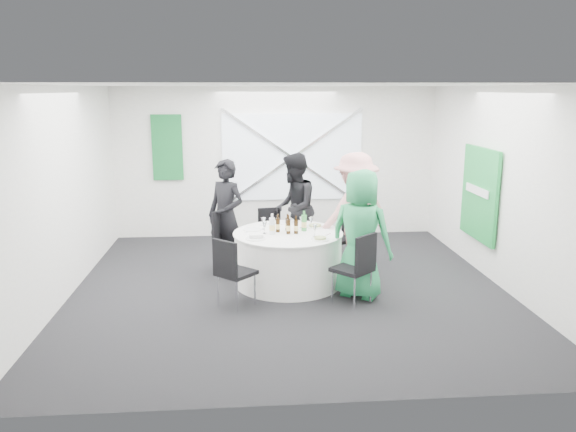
{
  "coord_description": "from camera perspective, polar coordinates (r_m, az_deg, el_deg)",
  "views": [
    {
      "loc": [
        -0.62,
        -7.48,
        2.75
      ],
      "look_at": [
        0.0,
        0.2,
        1.0
      ],
      "focal_mm": 35.0,
      "sensor_mm": 36.0,
      "label": 1
    }
  ],
  "objects": [
    {
      "name": "plate_front_left",
      "position": [
        7.63,
        -3.34,
        -2.3
      ],
      "size": [
        0.27,
        0.27,
        0.01
      ],
      "color": "white",
      "rests_on": "banquet_table"
    },
    {
      "name": "beer_bottle_d",
      "position": [
        7.86,
        0.03,
        -1.09
      ],
      "size": [
        0.06,
        0.06,
        0.27
      ],
      "color": "#331E09",
      "rests_on": "banquet_table"
    },
    {
      "name": "person_woman_pink",
      "position": [
        8.45,
        6.82,
        0.21
      ],
      "size": [
        1.31,
        0.94,
        1.84
      ],
      "primitive_type": "imported",
      "rotation": [
        0.0,
        0.0,
        -2.78
      ],
      "color": "#D58D8A",
      "rests_on": "floor"
    },
    {
      "name": "green_sign",
      "position": [
        8.97,
        18.87,
        2.15
      ],
      "size": [
        0.05,
        1.2,
        1.4
      ],
      "primitive_type": "cube",
      "color": "green",
      "rests_on": "wall_right"
    },
    {
      "name": "banquet_table",
      "position": [
        8.07,
        0.0,
        -4.3
      ],
      "size": [
        1.56,
        1.56,
        0.76
      ],
      "color": "white",
      "rests_on": "floor"
    },
    {
      "name": "chair_back_left",
      "position": [
        8.55,
        -6.16,
        -2.07
      ],
      "size": [
        0.61,
        0.61,
        0.96
      ],
      "rotation": [
        0.0,
        0.0,
        0.98
      ],
      "color": "black",
      "rests_on": "floor"
    },
    {
      "name": "wine_glass_a",
      "position": [
        8.13,
        -2.49,
        -0.48
      ],
      "size": [
        0.07,
        0.07,
        0.17
      ],
      "color": "white",
      "rests_on": "banquet_table"
    },
    {
      "name": "plate_back_left",
      "position": [
        8.12,
        -3.67,
        -1.37
      ],
      "size": [
        0.26,
        0.26,
        0.01
      ],
      "color": "white",
      "rests_on": "banquet_table"
    },
    {
      "name": "napkin",
      "position": [
        7.64,
        -3.26,
        -2.02
      ],
      "size": [
        0.19,
        0.14,
        0.05
      ],
      "primitive_type": "cube",
      "rotation": [
        0.0,
        0.0,
        0.08
      ],
      "color": "white",
      "rests_on": "plate_front_left"
    },
    {
      "name": "fork_a",
      "position": [
        8.52,
        0.54,
        -0.7
      ],
      "size": [
        0.15,
        0.03,
        0.01
      ],
      "primitive_type": "cube",
      "rotation": [
        0.0,
        0.0,
        1.65
      ],
      "color": "silver",
      "rests_on": "banquet_table"
    },
    {
      "name": "window_brace_b",
      "position": [
        10.52,
        0.44,
        5.97
      ],
      "size": [
        2.63,
        0.05,
        1.84
      ],
      "primitive_type": "cube",
      "rotation": [
        0.0,
        -0.97,
        0.0
      ],
      "color": "silver",
      "rests_on": "window_panel"
    },
    {
      "name": "wine_glass_b",
      "position": [
        8.2,
        1.4,
        -0.36
      ],
      "size": [
        0.07,
        0.07,
        0.17
      ],
      "color": "white",
      "rests_on": "banquet_table"
    },
    {
      "name": "plate_back",
      "position": [
        8.51,
        -0.12,
        -0.69
      ],
      "size": [
        0.27,
        0.27,
        0.01
      ],
      "color": "white",
      "rests_on": "banquet_table"
    },
    {
      "name": "knife_b",
      "position": [
        8.02,
        -4.11,
        -1.59
      ],
      "size": [
        0.08,
        0.14,
        0.01
      ],
      "primitive_type": "cube",
      "rotation": [
        0.0,
        0.0,
        2.69
      ],
      "color": "silver",
      "rests_on": "banquet_table"
    },
    {
      "name": "floor",
      "position": [
        8.0,
        0.12,
        -7.32
      ],
      "size": [
        6.0,
        6.0,
        0.0
      ],
      "primitive_type": "plane",
      "color": "black",
      "rests_on": "ground"
    },
    {
      "name": "fork_c",
      "position": [
        7.56,
        2.95,
        -2.47
      ],
      "size": [
        0.1,
        0.13,
        0.01
      ],
      "primitive_type": "cube",
      "rotation": [
        0.0,
        0.0,
        -0.61
      ],
      "color": "silver",
      "rests_on": "banquet_table"
    },
    {
      "name": "knife_c",
      "position": [
        7.86,
        4.1,
        -1.89
      ],
      "size": [
        0.1,
        0.13,
        0.01
      ],
      "primitive_type": "cube",
      "rotation": [
        0.0,
        0.0,
        -0.6
      ],
      "color": "silver",
      "rests_on": "banquet_table"
    },
    {
      "name": "beer_bottle_c",
      "position": [
        7.88,
        0.82,
        -1.11
      ],
      "size": [
        0.06,
        0.06,
        0.26
      ],
      "color": "#331E09",
      "rests_on": "banquet_table"
    },
    {
      "name": "wall_right",
      "position": [
        8.42,
        20.94,
        2.72
      ],
      "size": [
        0.0,
        6.0,
        6.0
      ],
      "primitive_type": "plane",
      "rotation": [
        1.57,
        0.0,
        -1.57
      ],
      "color": "silver",
      "rests_on": "floor"
    },
    {
      "name": "green_water_bottle",
      "position": [
        8.03,
        1.64,
        -0.72
      ],
      "size": [
        0.08,
        0.08,
        0.29
      ],
      "color": "green",
      "rests_on": "banquet_table"
    },
    {
      "name": "green_banner",
      "position": [
        10.58,
        -12.17,
        6.81
      ],
      "size": [
        0.55,
        0.04,
        1.2
      ],
      "primitive_type": "cube",
      "color": "#156B2C",
      "rests_on": "wall_back"
    },
    {
      "name": "wall_back",
      "position": [
        10.59,
        -1.22,
        5.47
      ],
      "size": [
        6.0,
        0.0,
        6.0
      ],
      "primitive_type": "plane",
      "rotation": [
        1.57,
        0.0,
        0.0
      ],
      "color": "silver",
      "rests_on": "floor"
    },
    {
      "name": "beer_bottle_a",
      "position": [
        7.96,
        -1.04,
        -0.94
      ],
      "size": [
        0.06,
        0.06,
        0.26
      ],
      "color": "#331E09",
      "rests_on": "banquet_table"
    },
    {
      "name": "wine_glass_c",
      "position": [
        7.89,
        -2.4,
        -0.9
      ],
      "size": [
        0.07,
        0.07,
        0.17
      ],
      "color": "white",
      "rests_on": "banquet_table"
    },
    {
      "name": "knife_a",
      "position": [
        8.47,
        -1.69,
        -0.78
      ],
      "size": [
        0.15,
        0.03,
        0.01
      ],
      "primitive_type": "cube",
      "rotation": [
        0.0,
        0.0,
        1.64
      ],
      "color": "silver",
      "rests_on": "banquet_table"
    },
    {
      "name": "person_man_back",
      "position": [
        9.0,
        0.6,
        0.82
      ],
      "size": [
        0.61,
        0.92,
        1.77
      ],
      "primitive_type": "imported",
      "rotation": [
        0.0,
        0.0,
        -1.74
      ],
      "color": "black",
      "rests_on": "floor"
    },
    {
      "name": "chair_front_right",
      "position": [
        7.26,
        7.11,
        -4.8
      ],
      "size": [
        0.62,
        0.62,
        0.96
      ],
      "rotation": [
        0.0,
        0.0,
        3.88
      ],
      "color": "black",
      "rests_on": "floor"
    },
    {
      "name": "window_brace_a",
      "position": [
        10.52,
        0.44,
        5.97
      ],
      "size": [
        2.63,
        0.05,
        1.84
      ],
      "primitive_type": "cube",
      "rotation": [
        0.0,
        0.97,
        0.0
      ],
      "color": "silver",
      "rests_on": "window_panel"
    },
    {
      "name": "wall_left",
      "position": [
        7.97,
        -21.93,
        2.1
      ],
      "size": [
        0.0,
        6.0,
        6.0
      ],
      "primitive_type": "plane",
      "rotation": [
        1.57,
        0.0,
        1.57
      ],
      "color": "silver",
      "rests_on": "floor"
    },
    {
      "name": "chair_back",
      "position": [
        9.11,
        -1.76,
        -1.5
      ],
      "size": [
        0.45,
        0.46,
        0.86
      ],
      "rotation": [
        0.0,
        0.0,
        0.17
      ],
      "color": "black",
      "rests_on": "floor"
    },
    {
      "name": "wine_glass_d",
      "position": [
        8.18,
        2.36,
        -0.41
      ],
      "size": [
        0.07,
        0.07,
        0.17
      ],
      "color": "white",
      "rests_on": "banquet_table"
    },
    {
      "name": "chair_back_right",
      "position": [
        8.76,
        5.97,
        -1.43
      ],
      "size": [
        0.65,
        0.65,
        1.03
      ],
      "rotation": [
        0.0,
        0.0,
        -0.97
      ],
      "color": "black",
      "rests_on": "floor"
    },
    {
      "name": "plate_front_right",
      "position": [
        7.58,
        3.29,
        -2.32
      ],
      "size": [
        0.25,
        0.25,
        0.04
      ],
      "color": "white",
      "rests_on": "banquet_table"
    },
    {
      "name": "wine_glass_e",
      "position": [
        7.73,
        2.75,
        -1.19
      ],
      "size": [
        0.07,
        0.07,
        0.17
      ],
      "color": "white",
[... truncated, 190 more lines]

